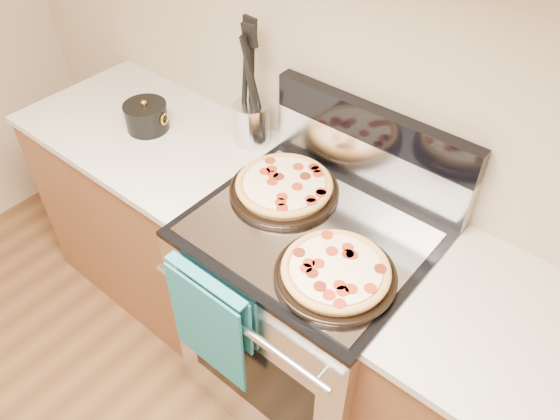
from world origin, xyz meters
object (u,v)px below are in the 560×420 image
Objects in this scene: pepperoni_pizza_back at (284,187)px; saucepan at (147,118)px; utensil_crock at (252,123)px; pepperoni_pizza_front at (336,272)px; range_body at (308,315)px.

saucepan reaches higher than pepperoni_pizza_back.
pepperoni_pizza_front is at bearing -29.28° from utensil_crock.
range_body is 0.76m from utensil_crock.
saucepan is (-1.04, 0.17, 0.01)m from pepperoni_pizza_front.
pepperoni_pizza_front is at bearing -29.05° from pepperoni_pizza_back.
utensil_crock reaches higher than range_body.
range_body is at bearing -21.25° from pepperoni_pizza_back.
range_body is 1.00m from saucepan.
pepperoni_pizza_back is 0.68m from saucepan.
pepperoni_pizza_front is (0.18, -0.13, 0.50)m from range_body.
utensil_crock is 0.43m from saucepan.
range_body is at bearing -26.57° from utensil_crock.
pepperoni_pizza_back is 0.41m from pepperoni_pizza_front.
pepperoni_pizza_front is at bearing -35.84° from range_body.
pepperoni_pizza_front is 0.76m from utensil_crock.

